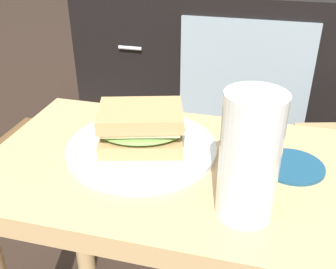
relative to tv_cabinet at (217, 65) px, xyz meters
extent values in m
cube|color=tan|center=(0.04, -0.95, 0.15)|extent=(0.56, 0.36, 0.04)
cylinder|color=tan|center=(-0.20, -0.80, -0.08)|extent=(0.04, 0.04, 0.43)
cylinder|color=tan|center=(0.29, -0.80, -0.08)|extent=(0.04, 0.04, 0.43)
cube|color=black|center=(0.00, 0.00, 0.00)|extent=(0.96, 0.44, 0.58)
cube|color=#8C9EA8|center=(0.12, -0.22, 0.01)|extent=(0.42, 0.01, 0.44)
cylinder|color=silver|center=(-0.27, -0.23, 0.12)|extent=(0.08, 0.01, 0.01)
cylinder|color=silver|center=(-0.27, -0.23, -0.10)|extent=(0.08, 0.01, 0.01)
cube|color=brown|center=(-0.34, -0.42, -0.29)|extent=(0.97, 0.67, 0.01)
cube|color=#937556|center=(-0.34, -0.42, -0.28)|extent=(0.79, 0.55, 0.00)
cylinder|color=silver|center=(0.00, -0.92, 0.17)|extent=(0.25, 0.25, 0.01)
cube|color=tan|center=(0.00, -0.92, 0.19)|extent=(0.15, 0.13, 0.02)
ellipsoid|color=#729E4C|center=(0.00, -0.92, 0.21)|extent=(0.16, 0.14, 0.02)
cube|color=beige|center=(0.00, -0.92, 0.22)|extent=(0.14, 0.12, 0.01)
cube|color=tan|center=(0.00, -0.92, 0.23)|extent=(0.15, 0.13, 0.02)
cylinder|color=silver|center=(0.18, -1.04, 0.25)|extent=(0.07, 0.07, 0.17)
cylinder|color=#B26014|center=(0.18, -1.04, 0.24)|extent=(0.07, 0.07, 0.12)
cylinder|color=white|center=(0.18, -1.04, 0.30)|extent=(0.07, 0.07, 0.01)
cylinder|color=navy|center=(0.24, -0.91, 0.17)|extent=(0.10, 0.10, 0.01)
cube|color=tan|center=(0.38, -0.49, -0.15)|extent=(0.22, 0.20, 0.28)
cube|color=#987950|center=(0.38, -0.49, 0.00)|extent=(0.21, 0.17, 0.04)
camera|label=1|loc=(0.18, -1.46, 0.51)|focal=42.46mm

